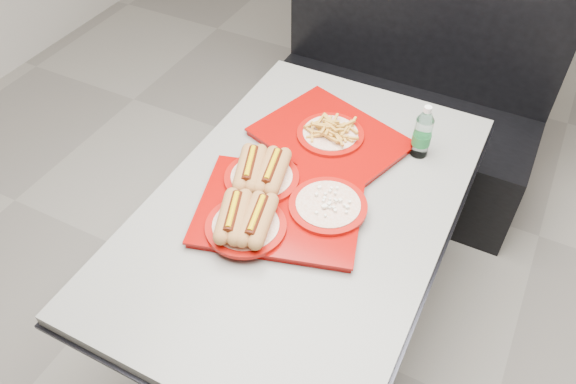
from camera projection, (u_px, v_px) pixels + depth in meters
The scene contains 6 objects.
ground at pixel (299, 327), 2.32m from camera, with size 6.00×6.00×0.00m, color gray.
diner_table at pixel (301, 236), 1.90m from camera, with size 0.92×1.42×0.75m.
booth_bench at pixel (400, 106), 2.72m from camera, with size 1.30×0.57×1.35m.
tray_near at pixel (273, 202), 1.73m from camera, with size 0.59×0.51×0.11m.
tray_far at pixel (330, 136), 1.97m from camera, with size 0.58×0.51×0.10m.
water_bottle at pixel (422, 134), 1.89m from camera, with size 0.06×0.06×0.20m.
Camera 1 is at (0.52, -1.11, 2.05)m, focal length 35.00 mm.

